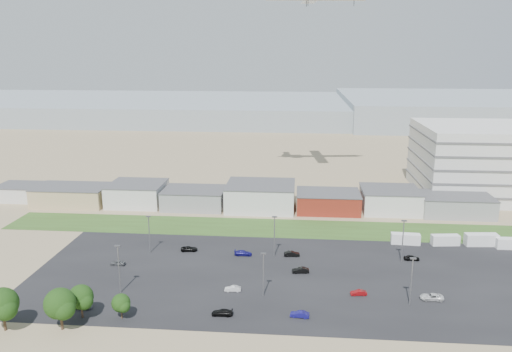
# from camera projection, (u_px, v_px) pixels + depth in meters

# --- Properties ---
(ground) EXTENTS (700.00, 700.00, 0.00)m
(ground) POSITION_uv_depth(u_px,v_px,m) (263.00, 320.00, 95.91)
(ground) COLOR #897357
(ground) RESTS_ON ground
(parking_lot) EXTENTS (120.00, 50.00, 0.01)m
(parking_lot) POSITION_uv_depth(u_px,v_px,m) (291.00, 276.00, 114.83)
(parking_lot) COLOR black
(parking_lot) RESTS_ON ground
(grass_strip) EXTENTS (160.00, 16.00, 0.02)m
(grass_strip) POSITION_uv_depth(u_px,v_px,m) (276.00, 228.00, 146.18)
(grass_strip) COLOR #324E1D
(grass_strip) RESTS_ON ground
(hills_backdrop) EXTENTS (700.00, 200.00, 9.00)m
(hills_backdrop) POSITION_uv_depth(u_px,v_px,m) (342.00, 111.00, 396.05)
(hills_backdrop) COLOR gray
(hills_backdrop) RESTS_ON ground
(building_row) EXTENTS (170.00, 20.00, 8.00)m
(building_row) POSITION_uv_depth(u_px,v_px,m) (228.00, 196.00, 165.01)
(building_row) COLOR silver
(building_row) RESTS_ON ground
(box_trailer_a) EXTENTS (7.71, 2.83, 2.84)m
(box_trailer_a) POSITION_uv_depth(u_px,v_px,m) (405.00, 239.00, 133.82)
(box_trailer_a) COLOR silver
(box_trailer_a) RESTS_ON ground
(box_trailer_b) EXTENTS (7.54, 3.15, 2.74)m
(box_trailer_b) POSITION_uv_depth(u_px,v_px,m) (445.00, 240.00, 133.10)
(box_trailer_b) COLOR silver
(box_trailer_b) RESTS_ON ground
(box_trailer_c) EXTENTS (8.66, 3.33, 3.18)m
(box_trailer_c) POSITION_uv_depth(u_px,v_px,m) (481.00, 240.00, 132.75)
(box_trailer_c) COLOR silver
(box_trailer_c) RESTS_ON ground
(box_trailer_d) EXTENTS (7.47, 2.45, 2.79)m
(box_trailer_d) POSITION_uv_depth(u_px,v_px,m) (511.00, 243.00, 130.63)
(box_trailer_d) COLOR silver
(box_trailer_d) RESTS_ON ground
(tree_left) EXTENTS (6.33, 6.33, 9.49)m
(tree_left) POSITION_uv_depth(u_px,v_px,m) (2.00, 307.00, 91.28)
(tree_left) COLOR black
(tree_left) RESTS_ON ground
(tree_mid) EXTENTS (6.18, 6.18, 9.26)m
(tree_mid) POSITION_uv_depth(u_px,v_px,m) (60.00, 307.00, 91.60)
(tree_mid) COLOR black
(tree_mid) RESTS_ON ground
(tree_right) EXTENTS (5.11, 5.11, 7.67)m
(tree_right) POSITION_uv_depth(u_px,v_px,m) (81.00, 299.00, 95.94)
(tree_right) COLOR black
(tree_right) RESTS_ON ground
(tree_near) EXTENTS (3.85, 3.85, 5.77)m
(tree_near) POSITION_uv_depth(u_px,v_px,m) (121.00, 305.00, 95.84)
(tree_near) COLOR black
(tree_near) RESTS_ON ground
(lightpole_front_l) EXTENTS (1.27, 0.53, 10.76)m
(lightpole_front_l) POSITION_uv_depth(u_px,v_px,m) (119.00, 269.00, 105.66)
(lightpole_front_l) COLOR slate
(lightpole_front_l) RESTS_ON ground
(lightpole_front_m) EXTENTS (1.14, 0.48, 9.72)m
(lightpole_front_m) POSITION_uv_depth(u_px,v_px,m) (263.00, 275.00, 104.26)
(lightpole_front_m) COLOR slate
(lightpole_front_m) RESTS_ON ground
(lightpole_front_r) EXTENTS (1.20, 0.50, 10.18)m
(lightpole_front_r) POSITION_uv_depth(u_px,v_px,m) (411.00, 281.00, 100.74)
(lightpole_front_r) COLOR slate
(lightpole_front_r) RESTS_ON ground
(lightpole_back_l) EXTENTS (1.15, 0.48, 9.81)m
(lightpole_back_l) POSITION_uv_depth(u_px,v_px,m) (149.00, 234.00, 127.27)
(lightpole_back_l) COLOR slate
(lightpole_back_l) RESTS_ON ground
(lightpole_back_m) EXTENTS (1.24, 0.52, 10.57)m
(lightpole_back_m) POSITION_uv_depth(u_px,v_px,m) (274.00, 236.00, 124.72)
(lightpole_back_m) COLOR slate
(lightpole_back_m) RESTS_ON ground
(lightpole_back_r) EXTENTS (1.27, 0.53, 10.76)m
(lightpole_back_r) POSITION_uv_depth(u_px,v_px,m) (403.00, 241.00, 121.33)
(lightpole_back_r) COLOR slate
(lightpole_back_r) RESTS_ON ground
(parked_car_0) EXTENTS (4.77, 2.28, 1.31)m
(parked_car_0) POSITION_uv_depth(u_px,v_px,m) (432.00, 297.00, 103.62)
(parked_car_0) COLOR silver
(parked_car_0) RESTS_ON ground
(parked_car_1) EXTENTS (3.58, 1.63, 1.14)m
(parked_car_1) POSITION_uv_depth(u_px,v_px,m) (359.00, 293.00, 105.61)
(parked_car_1) COLOR maroon
(parked_car_1) RESTS_ON ground
(parked_car_3) EXTENTS (4.19, 1.72, 1.21)m
(parked_car_3) POSITION_uv_depth(u_px,v_px,m) (222.00, 312.00, 97.52)
(parked_car_3) COLOR black
(parked_car_3) RESTS_ON ground
(parked_car_4) EXTENTS (3.58, 1.45, 1.16)m
(parked_car_4) POSITION_uv_depth(u_px,v_px,m) (233.00, 289.00, 107.41)
(parked_car_4) COLOR silver
(parked_car_4) RESTS_ON ground
(parked_car_5) EXTENTS (3.62, 1.64, 1.21)m
(parked_car_5) POSITION_uv_depth(u_px,v_px,m) (118.00, 263.00, 120.57)
(parked_car_5) COLOR #595B5E
(parked_car_5) RESTS_ON ground
(parked_car_6) EXTENTS (4.50, 1.96, 1.29)m
(parked_car_6) POSITION_uv_depth(u_px,v_px,m) (243.00, 253.00, 126.37)
(parked_car_6) COLOR navy
(parked_car_6) RESTS_ON ground
(parked_car_7) EXTENTS (4.12, 1.89, 1.31)m
(parked_car_7) POSITION_uv_depth(u_px,v_px,m) (300.00, 270.00, 116.32)
(parked_car_7) COLOR black
(parked_car_7) RESTS_ON ground
(parked_car_8) EXTENTS (3.80, 1.57, 1.29)m
(parked_car_8) POSITION_uv_depth(u_px,v_px,m) (412.00, 258.00, 123.42)
(parked_car_8) COLOR black
(parked_car_8) RESTS_ON ground
(parked_car_9) EXTENTS (4.48, 2.44, 1.19)m
(parked_car_9) POSITION_uv_depth(u_px,v_px,m) (189.00, 249.00, 129.16)
(parked_car_9) COLOR black
(parked_car_9) RESTS_ON ground
(parked_car_10) EXTENTS (4.41, 1.91, 1.27)m
(parked_car_10) POSITION_uv_depth(u_px,v_px,m) (81.00, 305.00, 100.20)
(parked_car_10) COLOR #595B5E
(parked_car_10) RESTS_ON ground
(parked_car_11) EXTENTS (4.07, 1.71, 1.31)m
(parked_car_11) POSITION_uv_depth(u_px,v_px,m) (292.00, 254.00, 125.77)
(parked_car_11) COLOR black
(parked_car_11) RESTS_ON ground
(parked_car_13) EXTENTS (3.86, 1.70, 1.23)m
(parked_car_13) POSITION_uv_depth(u_px,v_px,m) (300.00, 314.00, 96.83)
(parked_car_13) COLOR navy
(parked_car_13) RESTS_ON ground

